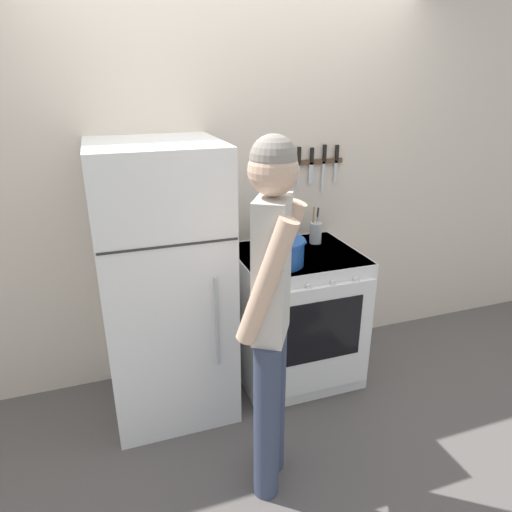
{
  "coord_description": "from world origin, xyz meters",
  "views": [
    {
      "loc": [
        -0.86,
        -2.85,
        1.98
      ],
      "look_at": [
        -0.04,
        -0.49,
        0.99
      ],
      "focal_mm": 32.0,
      "sensor_mm": 36.0,
      "label": 1
    }
  ],
  "objects_px": {
    "dutch_oven_pot": "(280,252)",
    "person": "(271,308)",
    "refrigerator": "(165,284)",
    "tea_kettle": "(267,240)",
    "stove_range": "(297,316)",
    "utensil_jar": "(316,232)"
  },
  "relations": [
    {
      "from": "dutch_oven_pot",
      "to": "person",
      "type": "height_order",
      "value": "person"
    },
    {
      "from": "dutch_oven_pot",
      "to": "refrigerator",
      "type": "bearing_deg",
      "value": 170.3
    },
    {
      "from": "tea_kettle",
      "to": "person",
      "type": "distance_m",
      "value": 1.01
    },
    {
      "from": "stove_range",
      "to": "person",
      "type": "xyz_separation_m",
      "value": [
        -0.49,
        -0.79,
        0.55
      ]
    },
    {
      "from": "stove_range",
      "to": "person",
      "type": "relative_size",
      "value": 0.51
    },
    {
      "from": "dutch_oven_pot",
      "to": "tea_kettle",
      "type": "xyz_separation_m",
      "value": [
        0.01,
        0.27,
        -0.02
      ]
    },
    {
      "from": "utensil_jar",
      "to": "person",
      "type": "height_order",
      "value": "person"
    },
    {
      "from": "dutch_oven_pot",
      "to": "stove_range",
      "type": "bearing_deg",
      "value": 31.37
    },
    {
      "from": "dutch_oven_pot",
      "to": "person",
      "type": "distance_m",
      "value": 0.75
    },
    {
      "from": "refrigerator",
      "to": "tea_kettle",
      "type": "distance_m",
      "value": 0.73
    },
    {
      "from": "stove_range",
      "to": "dutch_oven_pot",
      "type": "distance_m",
      "value": 0.57
    },
    {
      "from": "tea_kettle",
      "to": "person",
      "type": "relative_size",
      "value": 0.12
    },
    {
      "from": "refrigerator",
      "to": "person",
      "type": "height_order",
      "value": "person"
    },
    {
      "from": "tea_kettle",
      "to": "person",
      "type": "bearing_deg",
      "value": -109.21
    },
    {
      "from": "stove_range",
      "to": "utensil_jar",
      "type": "distance_m",
      "value": 0.58
    },
    {
      "from": "dutch_oven_pot",
      "to": "person",
      "type": "xyz_separation_m",
      "value": [
        -0.32,
        -0.68,
        0.02
      ]
    },
    {
      "from": "stove_range",
      "to": "refrigerator",
      "type": "bearing_deg",
      "value": 179.36
    },
    {
      "from": "stove_range",
      "to": "tea_kettle",
      "type": "xyz_separation_m",
      "value": [
        -0.16,
        0.16,
        0.51
      ]
    },
    {
      "from": "utensil_jar",
      "to": "person",
      "type": "xyz_separation_m",
      "value": [
        -0.69,
        -0.96,
        0.02
      ]
    },
    {
      "from": "dutch_oven_pot",
      "to": "utensil_jar",
      "type": "xyz_separation_m",
      "value": [
        0.37,
        0.28,
        -0.0
      ]
    },
    {
      "from": "tea_kettle",
      "to": "utensil_jar",
      "type": "relative_size",
      "value": 0.84
    },
    {
      "from": "stove_range",
      "to": "dutch_oven_pot",
      "type": "xyz_separation_m",
      "value": [
        -0.18,
        -0.11,
        0.53
      ]
    }
  ]
}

